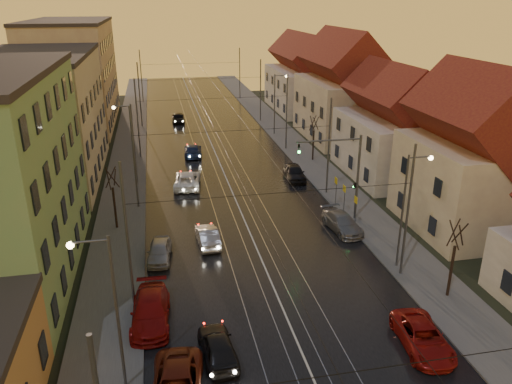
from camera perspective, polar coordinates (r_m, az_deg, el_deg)
road at (r=60.17m, az=-4.79°, el=4.70°), size 16.00×120.00×0.04m
sidewalk_left at (r=59.91m, az=-14.34°, el=4.08°), size 4.00×120.00×0.15m
sidewalk_right at (r=62.03m, az=4.46°, el=5.28°), size 4.00×120.00×0.15m
tram_rail_0 at (r=59.96m, az=-6.88°, el=4.60°), size 0.06×120.00×0.03m
tram_rail_1 at (r=60.08m, az=-5.52°, el=4.69°), size 0.06×120.00×0.03m
tram_rail_2 at (r=60.25m, az=-4.06°, el=4.78°), size 0.06×120.00×0.03m
tram_rail_3 at (r=60.44m, az=-2.71°, el=4.86°), size 0.06×120.00×0.03m
apartment_left_2 at (r=53.66m, az=-23.22°, el=7.62°), size 10.00×20.00×12.00m
apartment_left_3 at (r=76.80m, az=-20.06°, el=12.47°), size 10.00×24.00×14.00m
house_right_1 at (r=41.62m, az=23.56°, el=3.19°), size 8.67×10.20×10.80m
house_right_2 at (r=52.54m, az=15.60°, el=6.77°), size 9.18×12.24×9.20m
house_right_3 at (r=65.71m, az=9.88°, el=11.07°), size 9.18×14.28×11.50m
house_right_4 at (r=82.65m, az=5.34°, el=12.80°), size 9.18×16.32×10.00m
catenary_pole_l_1 at (r=29.27m, az=-14.49°, el=-4.99°), size 0.16×0.16×9.00m
catenary_pole_r_1 at (r=32.85m, az=16.93°, el=-2.28°), size 0.16×0.16×9.00m
catenary_pole_l_2 at (r=43.26m, az=-13.76°, el=3.70°), size 0.16×0.16×9.00m
catenary_pole_r_2 at (r=45.76m, az=8.32°, el=5.05°), size 0.16×0.16×9.00m
catenary_pole_l_3 at (r=57.76m, az=-13.38°, el=8.10°), size 0.16×0.16×9.00m
catenary_pole_r_3 at (r=59.66m, az=3.53°, el=9.04°), size 0.16×0.16×9.00m
catenary_pole_l_4 at (r=72.46m, az=-13.15°, el=10.72°), size 0.16×0.16×9.00m
catenary_pole_r_4 at (r=73.98m, az=0.52°, el=11.47°), size 0.16×0.16×9.00m
catenary_pole_l_5 at (r=90.24m, az=-12.98°, el=12.73°), size 0.16×0.16×9.00m
catenary_pole_r_5 at (r=91.46m, az=-1.87°, el=13.35°), size 0.16×0.16×9.00m
street_lamp_0 at (r=23.02m, az=-16.52°, el=-11.81°), size 1.75×0.32×8.00m
street_lamp_1 at (r=33.75m, az=16.99°, el=-0.95°), size 1.75×0.32×8.00m
street_lamp_2 at (r=48.95m, az=-14.21°, el=6.16°), size 1.75×0.32×8.00m
street_lamp_3 at (r=66.35m, az=2.40°, el=10.65°), size 1.75×0.32×8.00m
traffic_light_mast at (r=40.17m, az=10.32°, el=2.77°), size 5.30×0.32×7.20m
bare_tree_0 at (r=40.27m, az=-15.92°, el=-0.88°), size 1.09×1.09×5.11m
bare_tree_1 at (r=32.19m, az=21.55°, el=-7.38°), size 1.09×1.09×5.11m
bare_tree_2 at (r=55.97m, az=6.58°, el=5.99°), size 1.09×1.09×5.11m
driving_car_0 at (r=26.45m, az=-4.38°, el=-17.20°), size 1.94×4.17×1.38m
driving_car_1 at (r=37.22m, az=-5.55°, el=-5.04°), size 1.64×4.17×1.35m
driving_car_2 at (r=48.65m, az=-7.85°, el=1.38°), size 3.02×5.46×1.45m
driving_car_3 at (r=58.29m, az=-7.23°, el=4.75°), size 2.31×4.92×1.39m
driving_car_4 at (r=75.02m, az=-8.89°, el=8.44°), size 1.85×4.46×1.51m
parked_left_2 at (r=29.35m, az=-11.96°, el=-13.14°), size 2.36×5.27×1.50m
parked_left_3 at (r=35.64m, az=-10.97°, el=-6.66°), size 1.97×3.99×1.31m
parked_right_0 at (r=28.38m, az=18.52°, el=-15.47°), size 2.62×4.87×1.30m
parked_right_1 at (r=39.77m, az=9.81°, el=-3.46°), size 2.44×4.89×1.36m
parked_right_2 at (r=50.33m, az=4.42°, el=2.25°), size 2.01×4.50×1.50m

